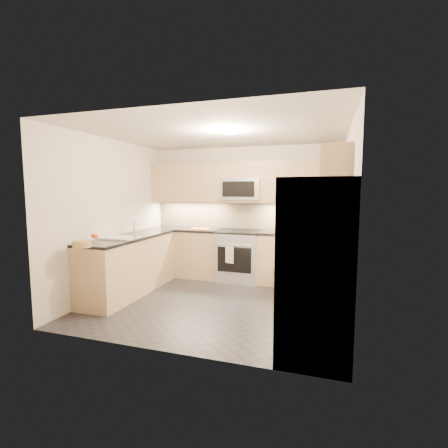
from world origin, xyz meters
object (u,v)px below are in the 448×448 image
Objects in this scene: gas_range at (239,256)px; fruit_basket at (82,244)px; utensil_bowl at (316,229)px; microwave at (241,189)px; cutting_board at (200,229)px; refrigerator at (316,268)px.

gas_range is 3.85× the size of fruit_basket.
utensil_bowl reaches higher than fruit_basket.
fruit_basket is at bearing -141.87° from utensil_bowl.
gas_range is 1.25m from microwave.
gas_range is 3.33× the size of utensil_bowl.
cutting_board is 1.48× the size of fruit_basket.
microwave is at bearing 90.00° from gas_range.
fruit_basket is (-0.73, -2.32, 0.04)m from cutting_board.
cutting_board is (-0.77, -0.02, 0.49)m from gas_range.
gas_range is 0.51× the size of refrigerator.
utensil_bowl is 3.66m from fruit_basket.
gas_range is at bearing 57.42° from fruit_basket.
refrigerator reaches higher than gas_range.
fruit_basket is (-1.50, -2.34, 0.53)m from gas_range.
fruit_basket is at bearing -122.58° from gas_range.
microwave reaches higher than cutting_board.
gas_range is 2.83m from fruit_basket.
cutting_board is 2.44m from fruit_basket.
fruit_basket is at bearing -107.46° from cutting_board.
refrigerator is 5.14× the size of cutting_board.
refrigerator reaches higher than utensil_bowl.
microwave is 1.56m from utensil_bowl.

